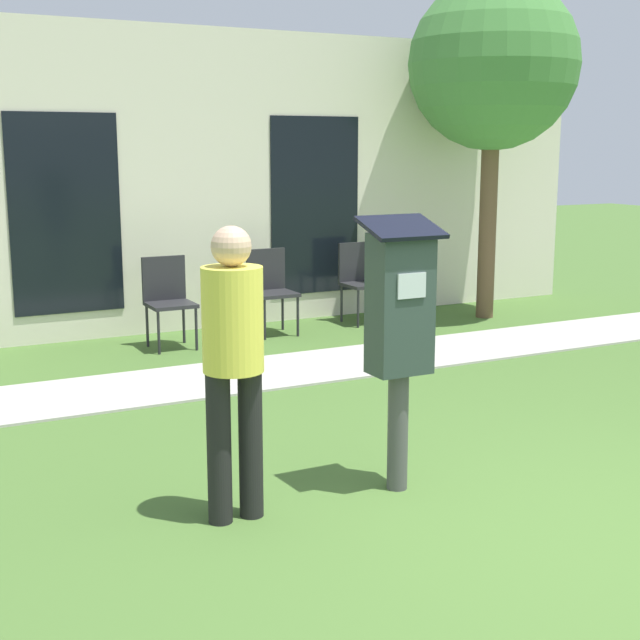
% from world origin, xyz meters
% --- Properties ---
extents(ground_plane, '(40.00, 40.00, 0.00)m').
position_xyz_m(ground_plane, '(0.00, 0.00, 0.00)').
color(ground_plane, '#476B2D').
extents(sidewalk, '(12.00, 1.10, 0.02)m').
position_xyz_m(sidewalk, '(0.00, 3.96, 0.01)').
color(sidewalk, '#B7B2A8').
rests_on(sidewalk, ground).
extents(building_facade, '(10.00, 0.26, 3.20)m').
position_xyz_m(building_facade, '(0.00, 6.20, 1.60)').
color(building_facade, beige).
rests_on(building_facade, ground).
extents(parking_meter, '(0.44, 0.31, 1.59)m').
position_xyz_m(parking_meter, '(-0.56, 1.15, 1.02)').
color(parking_meter, '#4C4C4C').
rests_on(parking_meter, ground).
extents(person_standing, '(0.32, 0.32, 1.58)m').
position_xyz_m(person_standing, '(-1.56, 1.18, 0.93)').
color(person_standing, black).
rests_on(person_standing, ground).
extents(outdoor_chair_left, '(0.44, 0.44, 0.90)m').
position_xyz_m(outdoor_chair_left, '(-0.59, 5.38, 0.53)').
color(outdoor_chair_left, '#262628').
rests_on(outdoor_chair_left, ground).
extents(outdoor_chair_middle, '(0.44, 0.44, 0.90)m').
position_xyz_m(outdoor_chair_middle, '(0.58, 5.52, 0.53)').
color(outdoor_chair_middle, '#262628').
rests_on(outdoor_chair_middle, ground).
extents(outdoor_chair_right, '(0.44, 0.44, 0.90)m').
position_xyz_m(outdoor_chair_right, '(1.75, 5.62, 0.53)').
color(outdoor_chair_right, '#262628').
rests_on(outdoor_chair_right, ground).
extents(tree, '(1.90, 1.90, 3.82)m').
position_xyz_m(tree, '(3.19, 5.21, 2.84)').
color(tree, brown).
rests_on(tree, ground).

